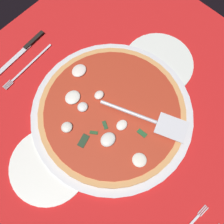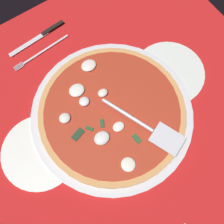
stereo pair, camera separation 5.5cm
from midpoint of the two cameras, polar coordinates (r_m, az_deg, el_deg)
The scene contains 8 objects.
ground_plane at distance 80.29cm, azimuth -0.03°, elevation -0.36°, with size 93.87×93.87×0.80cm, color red.
checker_pattern at distance 79.87cm, azimuth -0.03°, elevation -0.25°, with size 93.87×93.87×0.10cm.
pizza_pan at distance 78.94cm, azimuth -1.97°, elevation -0.61°, with size 45.60×45.60×1.39cm, color silver.
dinner_plate_left at distance 86.67cm, azimuth 7.59°, elevation 9.62°, with size 21.19×21.19×1.00cm, color white.
dinner_plate_right at distance 77.97cm, azimuth -14.76°, elevation -10.83°, with size 20.88×20.88×1.00cm, color white.
pizza at distance 77.51cm, azimuth -2.16°, elevation -0.26°, with size 41.08×41.08×2.91cm.
pizza_server at distance 74.63cm, azimuth 5.58°, elevation -1.61°, with size 12.10×23.67×1.00cm.
place_setting_near at distance 91.77cm, azimuth -18.71°, elevation 10.26°, with size 20.89×12.32×1.40cm.
Camera 1 is at (21.70, 16.88, 75.19)cm, focal length 44.91 mm.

